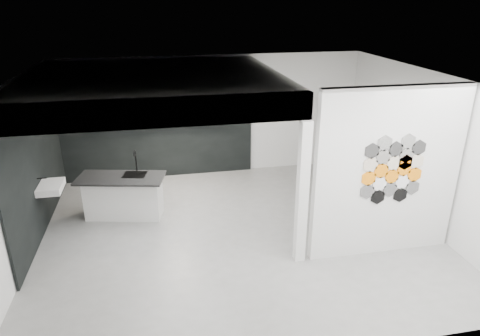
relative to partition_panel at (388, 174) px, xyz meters
name	(u,v)px	position (x,y,z in m)	size (l,w,h in m)	color
floor	(238,233)	(-2.23, 1.00, -1.40)	(7.00, 6.00, 0.01)	slate
partition_panel	(388,174)	(0.00, 0.00, 0.00)	(2.45, 0.15, 2.80)	silver
bay_clad_back	(158,129)	(-3.52, 3.97, -0.22)	(4.40, 0.04, 2.35)	black
bay_clad_left	(36,167)	(-5.70, 2.00, -0.22)	(0.04, 4.00, 2.35)	black
bulkhead	(154,85)	(-3.52, 2.00, 1.15)	(4.40, 4.00, 0.40)	silver
corner_column	(302,194)	(-1.41, 0.00, -0.22)	(0.16, 0.16, 2.35)	silver
fascia_beam	(156,113)	(-3.52, 0.08, 1.15)	(4.40, 0.16, 0.40)	silver
wall_basin	(51,187)	(-5.46, 1.80, -0.55)	(0.40, 0.60, 0.12)	silver
display_shelf	(162,125)	(-3.43, 3.87, -0.10)	(3.00, 0.15, 0.04)	black
kitchen_island	(124,195)	(-4.26, 2.08, -0.96)	(1.73, 1.04, 1.30)	silver
stockpot	(119,122)	(-4.36, 3.87, 0.02)	(0.25, 0.25, 0.21)	black
kettle	(214,118)	(-2.22, 3.87, -0.01)	(0.17, 0.17, 0.15)	black
glass_bowl	(220,118)	(-2.08, 3.87, -0.02)	(0.15, 0.15, 0.11)	gray
glass_vase	(220,118)	(-2.08, 3.87, -0.01)	(0.10, 0.10, 0.13)	gray
bottle_dark	(145,122)	(-3.78, 3.87, -0.01)	(0.05, 0.05, 0.14)	black
utensil_cup	(132,123)	(-4.07, 3.87, -0.03)	(0.08, 0.08, 0.10)	black
hex_tile_cluster	(393,169)	(0.03, -0.09, 0.10)	(1.04, 0.02, 1.16)	black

